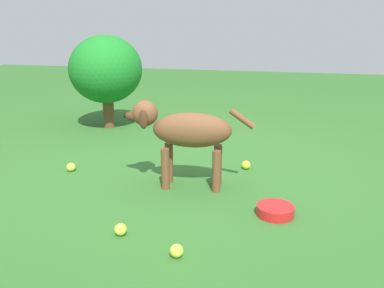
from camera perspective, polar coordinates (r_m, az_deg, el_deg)
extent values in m
plane|color=#2D6026|center=(3.04, -2.80, -4.09)|extent=(14.00, 14.00, 0.00)
ellipsoid|color=brown|center=(2.66, 0.00, 2.00)|extent=(0.26, 0.55, 0.23)
cylinder|color=brown|center=(2.70, -3.82, -3.58)|extent=(0.06, 0.06, 0.29)
cylinder|color=brown|center=(2.82, -3.29, -2.65)|extent=(0.06, 0.06, 0.29)
cylinder|color=brown|center=(2.66, 3.50, -3.92)|extent=(0.06, 0.06, 0.29)
cylinder|color=brown|center=(2.78, 3.70, -2.96)|extent=(0.06, 0.06, 0.29)
ellipsoid|color=brown|center=(2.69, -6.72, 4.37)|extent=(0.17, 0.19, 0.17)
ellipsoid|color=#472B19|center=(2.72, -8.30, 3.96)|extent=(0.09, 0.13, 0.07)
sphere|color=black|center=(2.73, -9.44, 3.98)|extent=(0.03, 0.03, 0.03)
ellipsoid|color=#472B19|center=(2.62, -6.96, 3.52)|extent=(0.04, 0.06, 0.13)
ellipsoid|color=#472B19|center=(2.77, -6.12, 4.30)|extent=(0.04, 0.06, 0.13)
cylinder|color=brown|center=(2.62, 7.13, 3.60)|extent=(0.06, 0.18, 0.14)
sphere|color=yellow|center=(3.12, 7.72, -2.99)|extent=(0.07, 0.07, 0.07)
sphere|color=#C7E23C|center=(1.99, -2.21, -14.98)|extent=(0.07, 0.07, 0.07)
sphere|color=#D0DB3E|center=(2.20, -10.22, -11.90)|extent=(0.07, 0.07, 0.07)
sphere|color=#CBDF3F|center=(3.19, -16.87, -3.18)|extent=(0.07, 0.07, 0.07)
cylinder|color=red|center=(2.43, 11.80, -9.26)|extent=(0.22, 0.22, 0.06)
cylinder|color=brown|center=(4.42, -11.79, 4.22)|extent=(0.12, 0.12, 0.30)
ellipsoid|color=#186F21|center=(4.35, -12.17, 10.38)|extent=(0.83, 0.74, 0.70)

